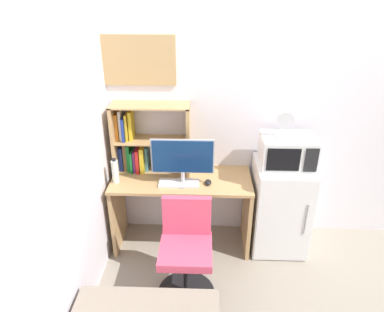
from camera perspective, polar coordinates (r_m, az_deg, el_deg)
wall_back at (r=3.56m, az=19.91°, el=6.27°), size 6.40×0.04×2.60m
wall_left at (r=2.15m, az=-24.26°, el=-7.85°), size 0.04×4.40×2.60m
desk at (r=3.46m, az=-1.65°, el=-6.86°), size 1.31×0.56×0.76m
hutch_bookshelf at (r=3.40m, az=-8.20°, el=2.54°), size 0.72×0.26×0.67m
monitor at (r=3.14m, az=-1.52°, el=-0.47°), size 0.56×0.18×0.44m
keyboard at (r=3.25m, az=-2.10°, el=-4.41°), size 0.37×0.15×0.02m
computer_mouse at (r=3.25m, az=2.60°, el=-4.23°), size 0.06×0.09×0.04m
water_bottle at (r=3.30m, az=-12.26°, el=-2.42°), size 0.06×0.06×0.24m
mini_fridge at (r=3.58m, az=13.94°, el=-7.91°), size 0.53×0.53×0.92m
microwave at (r=3.29m, az=15.03°, el=0.78°), size 0.47×0.36×0.27m
desk_fan at (r=3.17m, az=14.72°, el=5.11°), size 0.14×0.11×0.23m
desk_chair at (r=3.03m, az=-0.95°, el=-15.68°), size 0.48×0.48×0.87m
wall_corkboard at (r=3.29m, az=-9.32°, el=14.95°), size 0.74×0.02×0.44m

